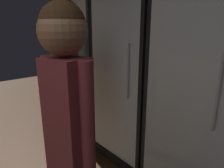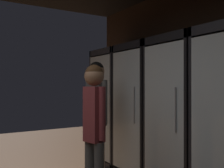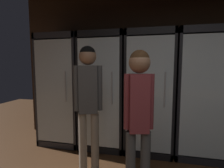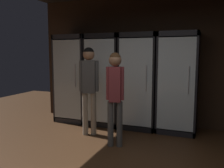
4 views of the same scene
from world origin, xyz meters
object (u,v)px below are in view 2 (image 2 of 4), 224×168
(cooler_left, at_px, (147,111))
(shopper_near, at_px, (96,108))
(cooler_center, at_px, (185,116))
(shopper_far, at_px, (94,121))
(cooler_far_left, at_px, (119,107))

(cooler_left, distance_m, shopper_near, 0.87)
(cooler_left, distance_m, cooler_center, 0.77)
(shopper_near, height_order, shopper_far, shopper_near)
(cooler_far_left, xyz_separation_m, cooler_left, (0.77, -0.00, -0.00))
(cooler_center, distance_m, shopper_far, 1.26)
(cooler_left, relative_size, shopper_far, 1.25)
(shopper_near, xyz_separation_m, shopper_far, (0.67, -0.38, -0.07))
(cooler_left, xyz_separation_m, cooler_center, (0.77, 0.00, -0.00))
(shopper_near, bearing_deg, cooler_center, 48.92)
(cooler_left, height_order, shopper_near, cooler_left)
(cooler_far_left, relative_size, shopper_near, 1.18)
(shopper_near, relative_size, shopper_far, 1.06)
(cooler_center, distance_m, shopper_near, 1.16)
(cooler_center, bearing_deg, shopper_far, -94.08)
(cooler_center, relative_size, shopper_near, 1.18)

